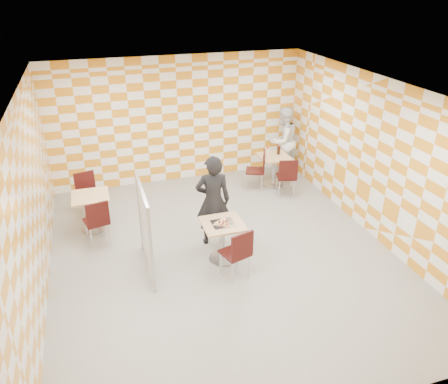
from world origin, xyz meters
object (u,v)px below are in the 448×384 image
object	(u,v)px
chair_main_front	(238,251)
partition	(145,229)
chair_empty_far	(87,191)
main_table	(223,235)
man_dark	(213,201)
chair_empty_near	(97,219)
soda_bottle	(279,150)
chair_second_side	(259,167)
empty_table	(92,206)
second_table	(274,165)
chair_second_front	(287,174)
man_white	(283,141)
sport_bottle	(268,152)

from	to	relation	value
chair_main_front	partition	distance (m)	1.58
chair_main_front	chair_empty_far	xyz separation A→B (m)	(-2.28, 3.06, 0.00)
main_table	man_dark	bearing A→B (deg)	89.55
chair_empty_near	chair_empty_far	size ratio (longest dim) A/B	1.00
main_table	soda_bottle	bearing A→B (deg)	50.23
soda_bottle	chair_second_side	bearing A→B (deg)	-165.86
main_table	empty_table	xyz separation A→B (m)	(-2.14, 1.78, 0.00)
second_table	empty_table	distance (m)	4.32
chair_second_side	chair_empty_far	world-z (taller)	same
chair_second_front	chair_empty_far	world-z (taller)	same
chair_second_front	man_white	bearing A→B (deg)	70.09
sport_bottle	man_white	bearing A→B (deg)	39.14
second_table	chair_empty_near	distance (m)	4.40
sport_bottle	chair_main_front	bearing A→B (deg)	-119.62
chair_second_side	chair_main_front	bearing A→B (deg)	-117.13
second_table	chair_main_front	xyz separation A→B (m)	(-2.01, -3.21, 0.04)
second_table	chair_main_front	world-z (taller)	chair_main_front
chair_second_side	second_table	bearing A→B (deg)	10.37
main_table	chair_empty_near	size ratio (longest dim) A/B	0.81
chair_main_front	chair_empty_near	bearing A→B (deg)	140.64
chair_second_side	partition	distance (m)	3.86
second_table	man_dark	world-z (taller)	man_dark
chair_second_front	partition	bearing A→B (deg)	-151.89
chair_empty_near	sport_bottle	world-z (taller)	sport_bottle
man_white	sport_bottle	size ratio (longest dim) A/B	8.63
chair_second_front	man_white	size ratio (longest dim) A/B	0.54
second_table	man_white	size ratio (longest dim) A/B	0.43
chair_empty_near	partition	world-z (taller)	partition
soda_bottle	second_table	bearing A→B (deg)	-154.87
soda_bottle	empty_table	bearing A→B (deg)	-168.38
empty_table	chair_second_front	world-z (taller)	chair_second_front
empty_table	second_table	bearing A→B (deg)	11.17
second_table	chair_second_side	size ratio (longest dim) A/B	0.81
second_table	chair_second_front	distance (m)	0.65
chair_main_front	partition	size ratio (longest dim) A/B	0.60
chair_empty_near	empty_table	bearing A→B (deg)	97.13
man_dark	soda_bottle	xyz separation A→B (m)	(2.22, 2.07, -0.03)
chair_second_side	main_table	bearing A→B (deg)	-123.62
chair_second_front	sport_bottle	bearing A→B (deg)	103.31
main_table	chair_second_side	bearing A→B (deg)	56.38
man_dark	chair_empty_near	bearing A→B (deg)	-5.20
chair_main_front	main_table	bearing A→B (deg)	97.84
chair_empty_near	chair_empty_far	world-z (taller)	same
chair_empty_near	sport_bottle	xyz separation A→B (m)	(4.02, 1.54, 0.29)
chair_second_front	chair_empty_near	distance (m)	4.27
chair_empty_near	soda_bottle	bearing A→B (deg)	19.38
chair_second_front	man_dark	distance (m)	2.55
chair_main_front	soda_bottle	bearing A→B (deg)	56.75
chair_empty_far	sport_bottle	size ratio (longest dim) A/B	4.62
man_dark	main_table	bearing A→B (deg)	99.52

